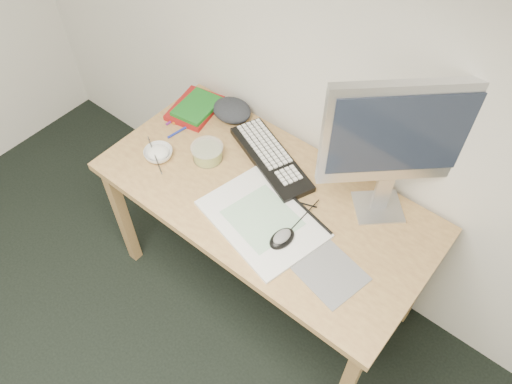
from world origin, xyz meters
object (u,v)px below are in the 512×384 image
rice_bowl (158,154)px  desk (265,207)px  keyboard (271,159)px  sketchpad (262,219)px  monitor (399,138)px

rice_bowl → desk: bearing=14.4°
keyboard → rice_bowl: 0.49m
sketchpad → monitor: (0.32, 0.34, 0.39)m
desk → monitor: bearing=30.7°
keyboard → monitor: monitor is taller
desk → monitor: (0.39, 0.23, 0.47)m
desk → keyboard: 0.21m
desk → monitor: size_ratio=2.23×
desk → rice_bowl: 0.52m
sketchpad → keyboard: bearing=135.0°
sketchpad → rice_bowl: rice_bowl is taller
monitor → rice_bowl: (-0.88, -0.36, -0.37)m
sketchpad → rice_bowl: bearing=-165.1°
monitor → rice_bowl: 1.02m
sketchpad → keyboard: 0.32m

